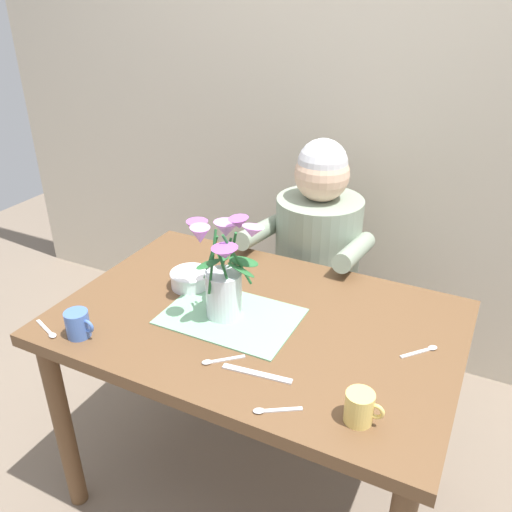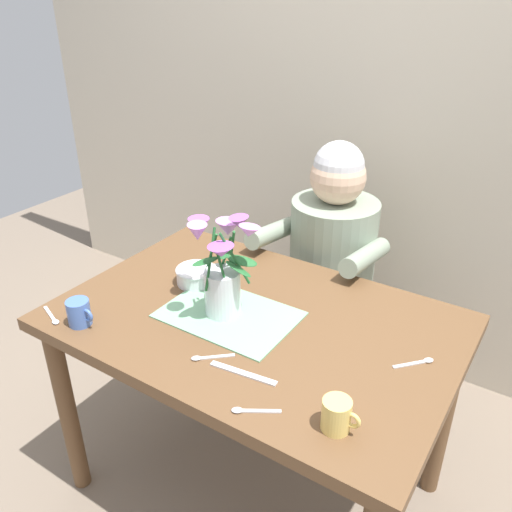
# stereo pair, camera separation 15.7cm
# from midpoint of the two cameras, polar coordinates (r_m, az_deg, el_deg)

# --- Properties ---
(ground_plane) EXTENTS (6.00, 6.00, 0.00)m
(ground_plane) POSITION_cam_midpoint_polar(r_m,az_deg,el_deg) (2.12, 2.19, -23.47)
(ground_plane) COLOR #756656
(wood_panel_backdrop) EXTENTS (4.00, 0.10, 2.50)m
(wood_panel_backdrop) POSITION_cam_midpoint_polar(r_m,az_deg,el_deg) (2.33, 16.81, 16.74)
(wood_panel_backdrop) COLOR beige
(wood_panel_backdrop) RESTS_ON ground_plane
(dining_table) EXTENTS (1.20, 0.80, 0.74)m
(dining_table) POSITION_cam_midpoint_polar(r_m,az_deg,el_deg) (1.67, 2.59, -9.45)
(dining_table) COLOR brown
(dining_table) RESTS_ON ground_plane
(seated_person) EXTENTS (0.45, 0.47, 1.14)m
(seated_person) POSITION_cam_midpoint_polar(r_m,az_deg,el_deg) (2.19, 10.04, -2.53)
(seated_person) COLOR #4C4C56
(seated_person) RESTS_ON ground_plane
(striped_placemat) EXTENTS (0.40, 0.28, 0.00)m
(striped_placemat) POSITION_cam_midpoint_polar(r_m,az_deg,el_deg) (1.61, -0.15, -6.45)
(striped_placemat) COLOR #7AB289
(striped_placemat) RESTS_ON dining_table
(flower_vase) EXTENTS (0.28, 0.24, 0.32)m
(flower_vase) POSITION_cam_midpoint_polar(r_m,az_deg,el_deg) (1.55, -0.83, -1.54)
(flower_vase) COLOR silver
(flower_vase) RESTS_ON dining_table
(ceramic_bowl) EXTENTS (0.14, 0.14, 0.06)m
(ceramic_bowl) POSITION_cam_midpoint_polar(r_m,az_deg,el_deg) (1.77, -4.01, -2.11)
(ceramic_bowl) COLOR white
(ceramic_bowl) RESTS_ON dining_table
(dinner_knife) EXTENTS (0.19, 0.04, 0.00)m
(dinner_knife) POSITION_cam_midpoint_polar(r_m,az_deg,el_deg) (1.40, 1.88, -12.67)
(dinner_knife) COLOR silver
(dinner_knife) RESTS_ON dining_table
(ceramic_mug) EXTENTS (0.09, 0.07, 0.08)m
(ceramic_mug) POSITION_cam_midpoint_polar(r_m,az_deg,el_deg) (1.26, 12.44, -16.60)
(ceramic_mug) COLOR #E5C666
(ceramic_mug) RESTS_ON dining_table
(tea_cup) EXTENTS (0.09, 0.07, 0.08)m
(tea_cup) POSITION_cam_midpoint_polar(r_m,az_deg,el_deg) (1.62, -15.98, -6.00)
(tea_cup) COLOR #476BB7
(tea_cup) RESTS_ON dining_table
(spoon_0) EXTENTS (0.10, 0.09, 0.01)m
(spoon_0) POSITION_cam_midpoint_polar(r_m,az_deg,el_deg) (1.45, -2.32, -11.02)
(spoon_0) COLOR silver
(spoon_0) RESTS_ON dining_table
(spoon_1) EXTENTS (0.09, 0.10, 0.01)m
(spoon_1) POSITION_cam_midpoint_polar(r_m,az_deg,el_deg) (1.52, 20.20, -10.82)
(spoon_1) COLOR silver
(spoon_1) RESTS_ON dining_table
(spoon_2) EXTENTS (0.11, 0.08, 0.01)m
(spoon_2) POSITION_cam_midpoint_polar(r_m,az_deg,el_deg) (1.30, 2.73, -16.49)
(spoon_2) COLOR silver
(spoon_2) RESTS_ON dining_table
(spoon_3) EXTENTS (0.12, 0.06, 0.01)m
(spoon_3) POSITION_cam_midpoint_polar(r_m,az_deg,el_deg) (1.69, -18.66, -6.47)
(spoon_3) COLOR silver
(spoon_3) RESTS_ON dining_table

